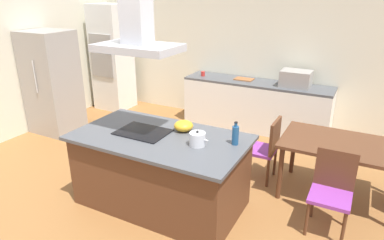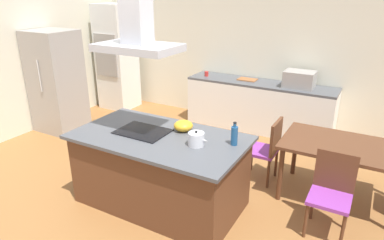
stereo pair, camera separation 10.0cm
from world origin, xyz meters
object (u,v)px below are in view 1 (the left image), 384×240
wall_oven_stack (112,58)px  refrigerator (52,83)px  tea_kettle (198,139)px  mixing_bowl (184,126)px  dining_table (341,149)px  countertop_microwave (296,79)px  cutting_board (244,79)px  chair_facing_island (332,186)px  cooktop (143,132)px  olive_oil_bottle (235,135)px  chair_at_left_end (266,146)px  range_hood (137,27)px  coffee_mug_red (203,74)px

wall_oven_stack → refrigerator: size_ratio=1.21×
tea_kettle → mixing_bowl: bearing=139.1°
tea_kettle → wall_oven_stack: size_ratio=0.10×
tea_kettle → dining_table: size_ratio=0.16×
countertop_microwave → cutting_board: (-0.95, 0.05, -0.13)m
refrigerator → chair_facing_island: refrigerator is taller
refrigerator → dining_table: 4.85m
cooktop → olive_oil_bottle: (1.08, 0.20, 0.11)m
refrigerator → chair_facing_island: bearing=-7.1°
cutting_board → chair_at_left_end: (0.98, -1.79, -0.40)m
tea_kettle → chair_at_left_end: size_ratio=0.25×
range_hood → coffee_mug_red: bearing=101.8°
mixing_bowl → chair_at_left_end: size_ratio=0.26×
mixing_bowl → refrigerator: refrigerator is taller
refrigerator → cooktop: bearing=-21.5°
chair_at_left_end → chair_facing_island: bearing=-36.0°
coffee_mug_red → wall_oven_stack: (-2.08, -0.18, 0.16)m
dining_table → range_hood: (-2.10, -1.14, 1.43)m
olive_oil_bottle → chair_at_left_end: 1.08m
coffee_mug_red → dining_table: coffee_mug_red is taller
tea_kettle → wall_oven_stack: (-3.40, 2.66, 0.13)m
dining_table → refrigerator: bearing=-179.3°
range_hood → chair_at_left_end: bearing=44.0°
mixing_bowl → cutting_board: (-0.19, 2.66, -0.05)m
countertop_microwave → dining_table: (0.95, -1.74, -0.37)m
olive_oil_bottle → chair_facing_island: (1.02, 0.28, -0.50)m
tea_kettle → range_hood: range_hood is taller
olive_oil_bottle → refrigerator: bearing=167.0°
chair_at_left_end → dining_table: bearing=0.0°
dining_table → chair_at_left_end: bearing=180.0°
cutting_board → tea_kettle: bearing=-79.9°
dining_table → range_hood: size_ratio=1.56×
tea_kettle → refrigerator: bearing=162.4°
olive_oil_bottle → mixing_bowl: bearing=174.0°
coffee_mug_red → refrigerator: bearing=-141.1°
cutting_board → range_hood: size_ratio=0.38×
olive_oil_bottle → coffee_mug_red: bearing=122.5°
mixing_bowl → chair_at_left_end: 1.26m
dining_table → tea_kettle: bearing=-139.7°
mixing_bowl → chair_at_left_end: mixing_bowl is taller
tea_kettle → dining_table: tea_kettle is taller
tea_kettle → refrigerator: refrigerator is taller
dining_table → range_hood: bearing=-151.4°
coffee_mug_red → chair_at_left_end: (1.78, -1.68, -0.44)m
olive_oil_bottle → countertop_microwave: (0.07, 2.68, 0.03)m
countertop_microwave → chair_at_left_end: (0.03, -1.74, -0.53)m
wall_oven_stack → dining_table: size_ratio=1.57×
cooktop → countertop_microwave: size_ratio=1.20×
cooktop → coffee_mug_red: coffee_mug_red is taller
olive_oil_bottle → chair_facing_island: bearing=15.4°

